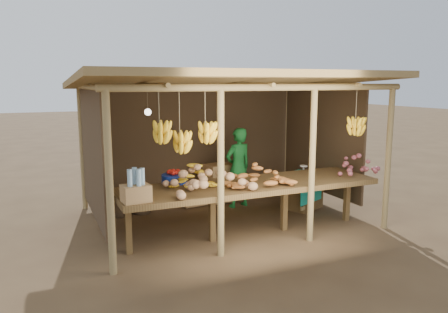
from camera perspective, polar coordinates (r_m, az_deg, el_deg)
name	(u,v)px	position (r m, az deg, el deg)	size (l,w,h in m)	color
ground	(224,217)	(7.48, 0.00, -7.95)	(60.00, 60.00, 0.00)	brown
stall_structure	(228,106)	(6.98, 0.52, 6.66)	(4.70, 3.50, 2.43)	#967D4D
counter	(250,187)	(6.45, 3.38, -4.03)	(3.90, 1.05, 0.80)	brown
potato_heap	(208,177)	(5.95, -2.11, -2.74)	(1.14, 0.69, 0.37)	tan
sweet_potato_heap	(259,173)	(6.29, 4.53, -2.18)	(0.90, 0.54, 0.35)	#A36029
onion_heap	(358,163)	(7.37, 17.04, -0.81)	(0.83, 0.50, 0.36)	#AB535C
banana_pile	(195,176)	(6.14, -3.77, -2.50)	(0.58, 0.35, 0.35)	yellow
tomato_basin	(174,178)	(6.46, -6.52, -2.77)	(0.37, 0.37, 0.20)	navy
bottle_box	(136,189)	(5.52, -11.45, -4.17)	(0.36, 0.30, 0.43)	#A17848
vendor	(238,168)	(7.95, 1.86, -1.46)	(0.53, 0.35, 1.46)	#186E2A
tarp_crate	(302,190)	(8.07, 10.17, -4.31)	(0.87, 0.82, 0.82)	brown
carton_stack	(209,187)	(8.23, -1.93, -3.99)	(1.00, 0.43, 0.73)	#A17848
burlap_sacks	(130,201)	(7.75, -12.14, -5.64)	(0.81, 0.42, 0.57)	#483521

